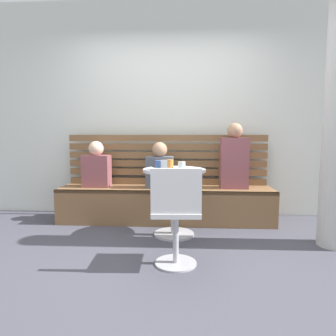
% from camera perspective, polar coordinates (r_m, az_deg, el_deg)
% --- Properties ---
extents(ground, '(8.00, 8.00, 0.00)m').
position_cam_1_polar(ground, '(2.82, -2.30, -16.85)').
color(ground, '#42424C').
extents(back_wall, '(5.20, 0.10, 2.90)m').
position_cam_1_polar(back_wall, '(4.24, -0.06, 10.94)').
color(back_wall, silver).
rests_on(back_wall, ground).
extents(booth_bench, '(2.70, 0.52, 0.44)m').
position_cam_1_polar(booth_bench, '(3.89, -0.48, -6.87)').
color(booth_bench, brown).
rests_on(booth_bench, ground).
extents(booth_backrest, '(2.65, 0.04, 0.67)m').
position_cam_1_polar(booth_backrest, '(4.04, -0.24, 1.62)').
color(booth_backrest, brown).
rests_on(booth_backrest, booth_bench).
extents(cafe_table, '(0.68, 0.68, 0.74)m').
position_cam_1_polar(cafe_table, '(3.30, 1.16, -4.00)').
color(cafe_table, '#ADADB2').
rests_on(cafe_table, ground).
extents(white_chair, '(0.42, 0.42, 0.85)m').
position_cam_1_polar(white_chair, '(2.51, 1.51, -8.56)').
color(white_chair, '#ADADB2').
rests_on(white_chair, ground).
extents(person_adult, '(0.34, 0.22, 0.81)m').
position_cam_1_polar(person_adult, '(3.86, 12.40, 1.69)').
color(person_adult, brown).
rests_on(person_adult, booth_bench).
extents(person_child_left, '(0.34, 0.22, 0.59)m').
position_cam_1_polar(person_child_left, '(3.99, -13.36, 0.22)').
color(person_child_left, brown).
rests_on(person_child_left, booth_bench).
extents(person_child_middle, '(0.34, 0.22, 0.58)m').
position_cam_1_polar(person_child_middle, '(3.80, -1.57, 0.01)').
color(person_child_middle, '#4C515B').
rests_on(person_child_middle, booth_bench).
extents(cup_tumbler_orange, '(0.07, 0.07, 0.10)m').
position_cam_1_polar(cup_tumbler_orange, '(3.27, 0.37, 0.72)').
color(cup_tumbler_orange, orange).
rests_on(cup_tumbler_orange, cafe_table).
extents(cup_water_clear, '(0.07, 0.07, 0.11)m').
position_cam_1_polar(cup_water_clear, '(3.11, -0.77, 0.51)').
color(cup_water_clear, white).
rests_on(cup_water_clear, cafe_table).
extents(cup_glass_short, '(0.08, 0.08, 0.08)m').
position_cam_1_polar(cup_glass_short, '(3.26, 2.60, 0.51)').
color(cup_glass_short, silver).
rests_on(cup_glass_short, cafe_table).
extents(cup_espresso_small, '(0.06, 0.06, 0.05)m').
position_cam_1_polar(cup_espresso_small, '(3.47, -0.55, 0.66)').
color(cup_espresso_small, silver).
rests_on(cup_espresso_small, cafe_table).
extents(cup_mug_blue, '(0.08, 0.08, 0.09)m').
position_cam_1_polar(cup_mug_blue, '(3.22, -1.69, 0.58)').
color(cup_mug_blue, '#3D5B9E').
rests_on(cup_mug_blue, cafe_table).
extents(plate_small, '(0.17, 0.17, 0.01)m').
position_cam_1_polar(plate_small, '(3.09, 2.43, -0.44)').
color(plate_small, white).
rests_on(plate_small, cafe_table).
extents(phone_on_table, '(0.15, 0.15, 0.01)m').
position_cam_1_polar(phone_on_table, '(3.40, -1.81, 0.15)').
color(phone_on_table, black).
rests_on(phone_on_table, cafe_table).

